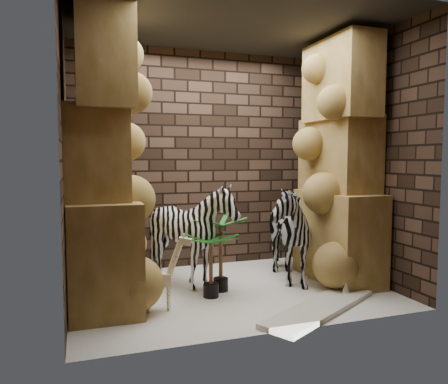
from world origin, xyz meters
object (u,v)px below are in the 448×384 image
object	(u,v)px
zebra_right	(280,224)
zebra_left	(191,240)
palm_back	(211,265)
surfboard	(320,308)
giraffe_toy	(158,271)
palm_front	(221,254)

from	to	relation	value
zebra_right	zebra_left	world-z (taller)	zebra_right
zebra_right	palm_back	size ratio (longest dim) A/B	2.01
zebra_right	surfboard	xyz separation A→B (m)	(-0.10, -1.12, -0.68)
giraffe_toy	surfboard	distance (m)	1.66
zebra_right	surfboard	distance (m)	1.32
palm_front	palm_back	size ratio (longest dim) A/B	1.22
palm_back	palm_front	bearing A→B (deg)	45.39
giraffe_toy	surfboard	world-z (taller)	giraffe_toy
zebra_right	palm_back	xyz separation A→B (m)	(-1.02, -0.38, -0.35)
zebra_left	giraffe_toy	size ratio (longest dim) A/B	1.56
zebra_right	palm_back	distance (m)	1.14
zebra_left	palm_front	xyz separation A→B (m)	(0.29, -0.23, -0.13)
palm_back	surfboard	xyz separation A→B (m)	(0.92, -0.75, -0.33)
giraffe_toy	palm_front	world-z (taller)	palm_front
palm_front	giraffe_toy	bearing A→B (deg)	-154.06
zebra_left	palm_front	bearing A→B (deg)	-26.57
zebra_right	zebra_left	bearing A→B (deg)	-172.72
giraffe_toy	surfboard	size ratio (longest dim) A/B	0.50
zebra_right	palm_front	distance (m)	0.92
zebra_left	giraffe_toy	bearing A→B (deg)	-117.42
zebra_left	giraffe_toy	xyz separation A→B (m)	(-0.50, -0.61, -0.17)
zebra_left	palm_back	distance (m)	0.47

